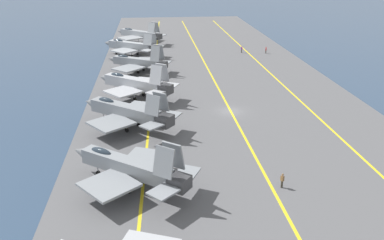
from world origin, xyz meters
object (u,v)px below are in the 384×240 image
crew_red_vest (266,50)px  crew_brown_vest (282,180)px  parked_jet_sixth (138,62)px  parked_jet_eighth (139,34)px  parked_jet_fifth (135,83)px  crew_purple_vest (242,49)px  parked_jet_seventh (131,46)px  parked_jet_third (129,167)px  parked_jet_fourth (127,111)px

crew_red_vest → crew_brown_vest: bearing=166.0°
parked_jet_sixth → parked_jet_eighth: parked_jet_eighth is taller
parked_jet_eighth → crew_red_vest: parked_jet_eighth is taller
parked_jet_fifth → crew_purple_vest: bearing=-38.6°
parked_jet_sixth → crew_red_vest: (15.28, -33.69, -1.38)m
parked_jet_seventh → crew_red_vest: 35.69m
parked_jet_eighth → parked_jet_third: bearing=-179.8°
crew_purple_vest → crew_brown_vest: bearing=171.4°
crew_red_vest → parked_jet_fifth: bearing=134.4°
parked_jet_fifth → parked_jet_sixth: bearing=-0.5°
parked_jet_fourth → parked_jet_fifth: parked_jet_fifth is taller
parked_jet_fifth → parked_jet_eighth: parked_jet_fifth is taller
parked_jet_sixth → parked_jet_eighth: 32.62m
parked_jet_fourth → crew_brown_vest: size_ratio=8.76×
crew_purple_vest → crew_brown_vest: size_ratio=1.00×
crew_purple_vest → parked_jet_third: bearing=157.4°
parked_jet_fourth → parked_jet_eighth: parked_jet_eighth is taller
parked_jet_third → parked_jet_eighth: 81.78m
crew_purple_vest → parked_jet_seventh: bearing=91.5°
parked_jet_fourth → crew_red_vest: 58.67m
parked_jet_third → crew_red_vest: parked_jet_third is taller
parked_jet_seventh → parked_jet_third: bearing=-178.2°
crew_red_vest → crew_brown_vest: crew_brown_vest is taller
parked_jet_third → crew_purple_vest: bearing=-22.6°
parked_jet_third → parked_jet_fifth: size_ratio=0.98×
parked_jet_fourth → parked_jet_seventh: bearing=1.2°
parked_jet_third → crew_brown_vest: bearing=-96.7°
parked_jet_seventh → crew_red_vest: size_ratio=9.83×
crew_red_vest → crew_purple_vest: size_ratio=0.93×
crew_purple_vest → parked_jet_fourth: bearing=149.8°
crew_brown_vest → parked_jet_seventh: bearing=15.9°
parked_jet_third → parked_jet_eighth: bearing=0.2°
parked_jet_fourth → parked_jet_eighth: size_ratio=1.01×
parked_jet_sixth → crew_purple_vest: parked_jet_sixth is taller
crew_red_vest → crew_brown_vest: (-66.46, 16.58, 0.07)m
parked_jet_seventh → parked_jet_fifth: bearing=-177.0°
parked_jet_seventh → crew_red_vest: parked_jet_seventh is taller
parked_jet_seventh → crew_red_vest: (-0.55, -35.64, -1.74)m
parked_jet_sixth → parked_jet_third: bearing=-179.9°
parked_jet_eighth → crew_brown_vest: parked_jet_eighth is taller
crew_red_vest → crew_purple_vest: (1.29, 6.33, 0.07)m
parked_jet_seventh → crew_brown_vest: 69.69m
parked_jet_third → crew_purple_vest: parked_jet_third is taller
crew_brown_vest → parked_jet_fifth: bearing=27.4°
parked_jet_fourth → crew_brown_vest: bearing=-136.7°
parked_jet_third → parked_jet_sixth: 49.16m
parked_jet_seventh → parked_jet_eighth: 16.86m
crew_red_vest → crew_purple_vest: crew_purple_vest is taller
parked_jet_fifth → parked_jet_eighth: 50.51m
parked_jet_eighth → crew_purple_vest: size_ratio=8.73×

